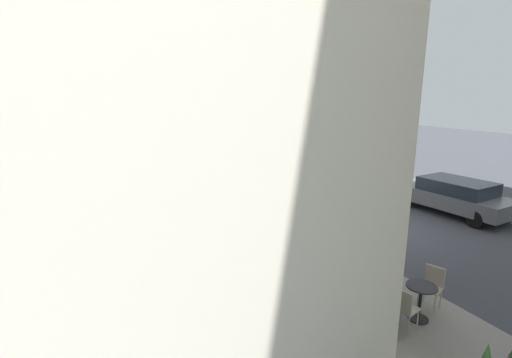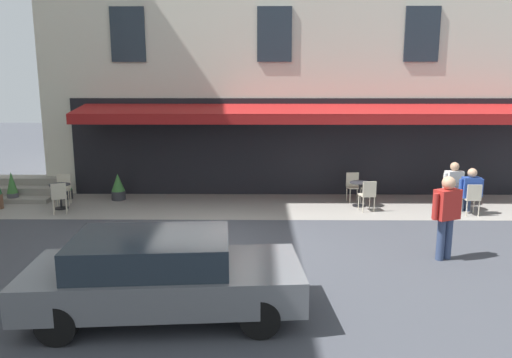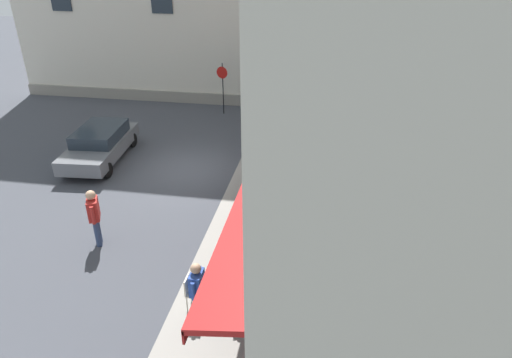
% 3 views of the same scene
% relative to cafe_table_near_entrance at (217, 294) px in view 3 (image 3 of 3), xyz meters
% --- Properties ---
extents(ground_plane, '(70.00, 70.00, 0.00)m').
position_rel_cafe_table_near_entrance_xyz_m(ground_plane, '(7.19, 2.95, -0.49)').
color(ground_plane, '#42444C').
extents(sidewalk_cafe_terrace, '(20.50, 3.20, 0.01)m').
position_rel_cafe_table_near_entrance_xyz_m(sidewalk_cafe_terrace, '(3.94, -0.45, -0.49)').
color(sidewalk_cafe_terrace, gray).
rests_on(sidewalk_cafe_terrace, ground_plane).
extents(back_alley_steps, '(2.40, 1.75, 0.60)m').
position_rel_cafe_table_near_entrance_xyz_m(back_alley_steps, '(13.79, -1.64, -0.25)').
color(back_alley_steps, gray).
rests_on(back_alley_steps, ground_plane).
extents(cafe_table_near_entrance, '(0.60, 0.60, 0.75)m').
position_rel_cafe_table_near_entrance_xyz_m(cafe_table_near_entrance, '(0.00, 0.00, 0.00)').
color(cafe_table_near_entrance, black).
rests_on(cafe_table_near_entrance, ground_plane).
extents(cafe_chair_cream_near_door, '(0.40, 0.40, 0.91)m').
position_rel_cafe_table_near_entrance_xyz_m(cafe_chair_cream_near_door, '(0.00, 0.63, 0.06)').
color(cafe_chair_cream_near_door, beige).
rests_on(cafe_chair_cream_near_door, ground_plane).
extents(cafe_chair_cream_corner_left, '(0.48, 0.48, 0.91)m').
position_rel_cafe_table_near_entrance_xyz_m(cafe_chair_cream_corner_left, '(0.15, -0.61, 0.06)').
color(cafe_chair_cream_corner_left, beige).
rests_on(cafe_chair_cream_corner_left, ground_plane).
extents(cafe_table_mid_terrace, '(0.60, 0.60, 0.75)m').
position_rel_cafe_table_near_entrance_xyz_m(cafe_table_mid_terrace, '(2.96, -0.41, 0.00)').
color(cafe_table_mid_terrace, black).
rests_on(cafe_table_mid_terrace, ground_plane).
extents(cafe_chair_cream_by_window, '(0.47, 0.47, 0.91)m').
position_rel_cafe_table_near_entrance_xyz_m(cafe_chair_cream_by_window, '(2.84, 0.21, 0.06)').
color(cafe_chair_cream_by_window, beige).
rests_on(cafe_chair_cream_by_window, ground_plane).
extents(cafe_chair_cream_under_awning, '(0.45, 0.45, 0.91)m').
position_rel_cafe_table_near_entrance_xyz_m(cafe_chair_cream_under_awning, '(3.04, -1.04, 0.06)').
color(cafe_chair_cream_under_awning, beige).
rests_on(cafe_chair_cream_under_awning, ground_plane).
extents(cafe_table_streetside, '(0.60, 0.60, 0.75)m').
position_rel_cafe_table_near_entrance_xyz_m(cafe_table_streetside, '(11.90, -0.01, 0.00)').
color(cafe_table_streetside, black).
rests_on(cafe_table_streetside, ground_plane).
extents(cafe_chair_cream_back_row, '(0.51, 0.51, 0.91)m').
position_rel_cafe_table_near_entrance_xyz_m(cafe_chair_cream_back_row, '(11.69, 0.58, 0.06)').
color(cafe_chair_cream_back_row, beige).
rests_on(cafe_chair_cream_back_row, ground_plane).
extents(cafe_chair_cream_corner_right, '(0.48, 0.48, 0.91)m').
position_rel_cafe_table_near_entrance_xyz_m(cafe_chair_cream_corner_right, '(12.05, -0.63, 0.06)').
color(cafe_chair_cream_corner_right, beige).
rests_on(cafe_chair_cream_corner_right, ground_plane).
extents(seated_patron_in_white, '(0.68, 0.64, 1.35)m').
position_rel_cafe_table_near_entrance_xyz_m(seated_patron_in_white, '(0.10, -0.40, 0.23)').
color(seated_patron_in_white, navy).
rests_on(seated_patron_in_white, ground_plane).
extents(seated_companion_in_blue, '(0.69, 0.56, 1.33)m').
position_rel_cafe_table_near_entrance_xyz_m(seated_companion_in_blue, '(0.00, 0.42, 0.22)').
color(seated_companion_in_blue, navy).
rests_on(seated_companion_in_blue, ground_plane).
extents(walking_pedestrian_in_red, '(0.68, 0.48, 1.79)m').
position_rel_cafe_table_near_entrance_xyz_m(walking_pedestrian_in_red, '(2.07, 4.12, 0.56)').
color(walking_pedestrian_in_red, navy).
rests_on(walking_pedestrian_in_red, ground_plane).
extents(no_parking_sign, '(0.15, 0.58, 2.60)m').
position_rel_cafe_table_near_entrance_xyz_m(no_parking_sign, '(13.74, 3.10, 1.30)').
color(no_parking_sign, black).
rests_on(no_parking_sign, ground_plane).
extents(potted_plant_entrance_left, '(0.34, 0.34, 1.10)m').
position_rel_cafe_table_near_entrance_xyz_m(potted_plant_entrance_left, '(13.81, 0.00, 0.04)').
color(potted_plant_entrance_left, brown).
rests_on(potted_plant_entrance_left, ground_plane).
extents(potted_plant_by_steps, '(0.44, 0.44, 0.85)m').
position_rel_cafe_table_near_entrance_xyz_m(potted_plant_by_steps, '(10.52, -1.15, -0.08)').
color(potted_plant_by_steps, '#2D2D33').
rests_on(potted_plant_by_steps, ground_plane).
extents(potted_plant_under_sign, '(0.34, 0.34, 0.97)m').
position_rel_cafe_table_near_entrance_xyz_m(potted_plant_under_sign, '(13.76, -0.83, -0.02)').
color(potted_plant_under_sign, '#4C4C51').
rests_on(potted_plant_under_sign, ground_plane).
extents(potted_plant_entrance_right, '(0.33, 0.33, 0.82)m').
position_rel_cafe_table_near_entrance_xyz_m(potted_plant_entrance_right, '(12.21, -1.28, -0.09)').
color(potted_plant_entrance_right, '#2D2D33').
rests_on(potted_plant_entrance_right, ground_plane).
extents(parked_car_grey, '(4.43, 2.13, 1.33)m').
position_rel_cafe_table_near_entrance_xyz_m(parked_car_grey, '(7.53, 6.72, 0.22)').
color(parked_car_grey, slate).
rests_on(parked_car_grey, ground_plane).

